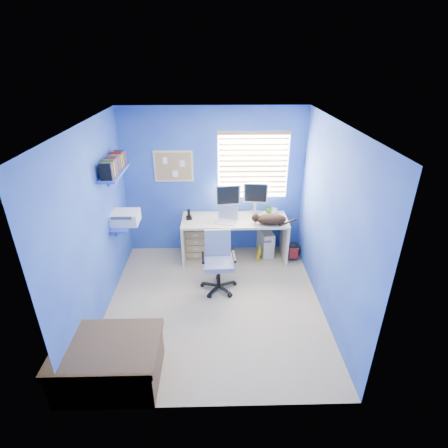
{
  "coord_description": "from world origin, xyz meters",
  "views": [
    {
      "loc": [
        0.04,
        -3.95,
        3.22
      ],
      "look_at": [
        0.15,
        0.65,
        0.95
      ],
      "focal_mm": 28.0,
      "sensor_mm": 36.0,
      "label": 1
    }
  ],
  "objects_px": {
    "cat": "(272,219)",
    "office_chair": "(218,268)",
    "tower_pc": "(265,242)",
    "desk": "(234,239)",
    "laptop": "(226,216)"
  },
  "relations": [
    {
      "from": "laptop",
      "to": "tower_pc",
      "type": "relative_size",
      "value": 0.73
    },
    {
      "from": "laptop",
      "to": "office_chair",
      "type": "height_order",
      "value": "laptop"
    },
    {
      "from": "laptop",
      "to": "cat",
      "type": "xyz_separation_m",
      "value": [
        0.72,
        -0.09,
        -0.03
      ]
    },
    {
      "from": "cat",
      "to": "laptop",
      "type": "bearing_deg",
      "value": 179.51
    },
    {
      "from": "office_chair",
      "to": "tower_pc",
      "type": "bearing_deg",
      "value": 49.49
    },
    {
      "from": "desk",
      "to": "laptop",
      "type": "relative_size",
      "value": 5.3
    },
    {
      "from": "laptop",
      "to": "desk",
      "type": "bearing_deg",
      "value": 55.74
    },
    {
      "from": "desk",
      "to": "tower_pc",
      "type": "height_order",
      "value": "desk"
    },
    {
      "from": "cat",
      "to": "tower_pc",
      "type": "bearing_deg",
      "value": 100.78
    },
    {
      "from": "cat",
      "to": "office_chair",
      "type": "distance_m",
      "value": 1.18
    },
    {
      "from": "tower_pc",
      "to": "desk",
      "type": "bearing_deg",
      "value": -177.12
    },
    {
      "from": "cat",
      "to": "tower_pc",
      "type": "relative_size",
      "value": 1.06
    },
    {
      "from": "desk",
      "to": "laptop",
      "type": "height_order",
      "value": "laptop"
    },
    {
      "from": "desk",
      "to": "office_chair",
      "type": "bearing_deg",
      "value": -108.22
    },
    {
      "from": "desk",
      "to": "cat",
      "type": "xyz_separation_m",
      "value": [
        0.58,
        -0.2,
        0.45
      ]
    }
  ]
}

